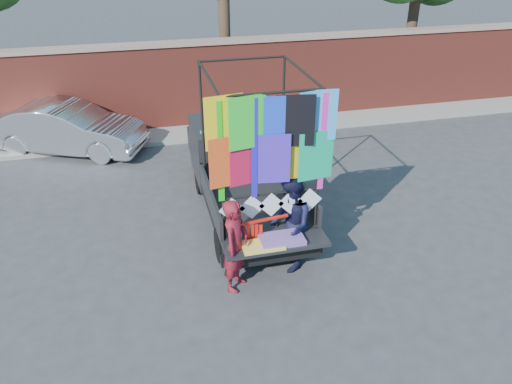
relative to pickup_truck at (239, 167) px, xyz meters
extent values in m
plane|color=#38383A|center=(-0.11, -2.11, -0.86)|extent=(90.00, 90.00, 0.00)
cube|color=#93372B|center=(-0.11, 4.89, 0.39)|extent=(30.00, 0.35, 2.50)
cube|color=gray|center=(-0.11, 4.89, 1.69)|extent=(30.00, 0.45, 0.12)
cube|color=gray|center=(-0.11, 4.19, -0.80)|extent=(30.00, 1.20, 0.12)
cylinder|color=#38281C|center=(0.89, 6.09, 1.87)|extent=(0.36, 0.36, 5.46)
cylinder|color=#38281C|center=(7.39, 6.09, 1.42)|extent=(0.36, 0.36, 4.55)
cylinder|color=black|center=(-0.79, 0.61, -0.53)|extent=(0.22, 0.67, 0.67)
cylinder|color=black|center=(-0.79, -2.12, -0.53)|extent=(0.22, 0.67, 0.67)
cylinder|color=black|center=(0.79, 0.61, -0.53)|extent=(0.22, 0.67, 0.67)
cylinder|color=black|center=(0.79, -2.12, -0.53)|extent=(0.22, 0.67, 0.67)
cube|color=black|center=(0.00, -0.81, -0.35)|extent=(1.72, 4.25, 0.30)
cube|color=black|center=(0.00, -1.57, -0.07)|extent=(1.82, 2.33, 0.10)
cube|color=black|center=(-0.89, -1.57, 0.15)|extent=(0.06, 2.33, 0.46)
cube|color=black|center=(0.89, -1.57, 0.15)|extent=(0.06, 2.33, 0.46)
cube|color=black|center=(0.00, -0.42, 0.15)|extent=(1.82, 0.06, 0.46)
cube|color=black|center=(0.00, 0.56, 0.20)|extent=(1.82, 1.62, 1.27)
cube|color=#8C9EAD|center=(0.00, 0.10, 0.61)|extent=(1.62, 0.06, 0.56)
cube|color=#8C9EAD|center=(0.00, 1.32, 0.41)|extent=(1.62, 0.10, 0.71)
cube|color=black|center=(0.00, 1.67, -0.05)|extent=(1.77, 0.91, 0.56)
cube|color=black|center=(0.00, -2.98, -0.05)|extent=(1.82, 0.56, 0.06)
cube|color=black|center=(0.00, -2.75, -0.43)|extent=(1.87, 0.15, 0.18)
cylinder|color=black|center=(-0.83, -2.63, 1.25)|extent=(0.05, 0.05, 2.53)
cylinder|color=black|center=(-0.83, -0.50, 1.25)|extent=(0.05, 0.05, 2.53)
cylinder|color=black|center=(0.83, -2.63, 1.25)|extent=(0.05, 0.05, 2.53)
cylinder|color=black|center=(0.83, -0.50, 1.25)|extent=(0.05, 0.05, 2.53)
cylinder|color=black|center=(0.00, -2.63, 2.51)|extent=(1.72, 0.04, 0.04)
cylinder|color=black|center=(0.00, -0.50, 2.51)|extent=(1.72, 0.04, 0.04)
cylinder|color=black|center=(-0.83, -1.57, 2.51)|extent=(0.04, 2.18, 0.04)
cylinder|color=black|center=(0.83, -1.57, 2.51)|extent=(0.04, 2.18, 0.04)
cylinder|color=black|center=(0.00, -2.63, 0.74)|extent=(1.72, 0.04, 0.04)
cube|color=yellow|center=(-0.76, -2.65, 2.06)|extent=(0.63, 0.02, 0.86)
cube|color=#28E72E|center=(-0.38, -2.69, 2.06)|extent=(0.63, 0.02, 0.86)
cube|color=blue|center=(0.00, -2.65, 2.06)|extent=(0.63, 0.02, 0.86)
cube|color=black|center=(0.38, -2.69, 2.06)|extent=(0.63, 0.02, 0.86)
cube|color=#359FFF|center=(0.76, -2.65, 2.06)|extent=(0.63, 0.02, 0.86)
cube|color=#F9531D|center=(-0.76, -2.69, 1.40)|extent=(0.63, 0.02, 0.86)
cube|color=red|center=(-0.38, -2.65, 1.40)|extent=(0.63, 0.02, 0.86)
cube|color=#4329CF|center=(0.00, -2.69, 1.40)|extent=(0.63, 0.02, 0.86)
cube|color=yellow|center=(0.38, -2.65, 1.40)|extent=(0.63, 0.02, 0.86)
cube|color=#0DB778|center=(0.76, -2.69, 1.40)|extent=(0.63, 0.02, 0.86)
cube|color=#1BC218|center=(-0.86, -2.67, 1.60)|extent=(0.10, 0.01, 1.72)
cube|color=#F228B5|center=(0.86, -2.67, 1.60)|extent=(0.10, 0.01, 1.72)
cube|color=#2118DB|center=(-0.30, -2.67, 1.60)|extent=(0.10, 0.01, 1.72)
cube|color=white|center=(-0.69, -2.66, 0.54)|extent=(0.46, 0.01, 0.46)
cube|color=white|center=(-0.34, -2.66, 0.54)|extent=(0.46, 0.01, 0.46)
cube|color=white|center=(0.00, -2.66, 0.54)|extent=(0.46, 0.01, 0.46)
cube|color=white|center=(0.34, -2.66, 0.54)|extent=(0.46, 0.01, 0.46)
cube|color=white|center=(0.69, -2.66, 0.54)|extent=(0.46, 0.01, 0.46)
cube|color=#D22E52|center=(0.10, -2.98, 0.02)|extent=(0.76, 0.46, 0.08)
cube|color=#FFDC50|center=(-0.25, -3.05, 0.00)|extent=(0.71, 0.40, 0.04)
imported|color=silver|center=(-3.94, 3.82, -0.18)|extent=(4.35, 2.99, 1.36)
imported|color=maroon|center=(-0.70, -2.95, 0.00)|extent=(0.69, 0.75, 1.73)
imported|color=#141634|center=(0.37, -2.61, 0.06)|extent=(0.81, 0.98, 1.84)
cube|color=red|center=(-0.17, -2.78, 0.33)|extent=(0.88, 0.14, 0.04)
cube|color=red|center=(-0.45, -2.80, 0.05)|extent=(0.06, 0.02, 0.51)
cube|color=red|center=(-0.37, -2.80, 0.03)|extent=(0.06, 0.02, 0.51)
cube|color=red|center=(-0.30, -2.80, 0.01)|extent=(0.06, 0.02, 0.51)
cube|color=red|center=(-0.22, -2.80, -0.01)|extent=(0.06, 0.02, 0.51)
camera|label=1|loc=(-2.04, -9.75, 4.87)|focal=35.00mm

